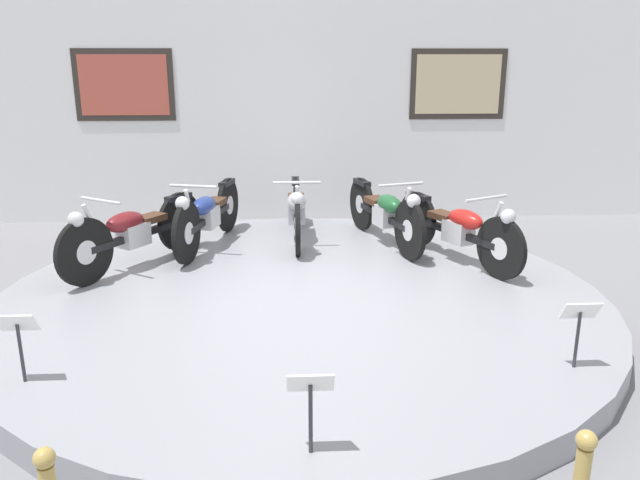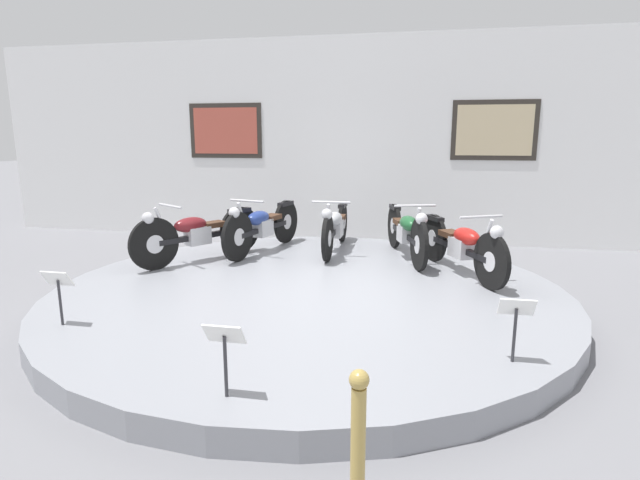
% 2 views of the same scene
% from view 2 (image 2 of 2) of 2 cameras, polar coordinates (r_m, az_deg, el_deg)
% --- Properties ---
extents(ground_plane, '(60.00, 60.00, 0.00)m').
position_cam_2_polar(ground_plane, '(5.78, -1.26, -7.32)').
color(ground_plane, slate).
extents(display_platform, '(5.72, 5.72, 0.22)m').
position_cam_2_polar(display_platform, '(5.75, -1.26, -6.30)').
color(display_platform, gray).
rests_on(display_platform, ground_plane).
extents(back_wall, '(14.00, 0.22, 3.62)m').
position_cam_2_polar(back_wall, '(9.19, 3.87, 11.25)').
color(back_wall, white).
rests_on(back_wall, ground_plane).
extents(motorcycle_maroon, '(1.14, 1.73, 0.81)m').
position_cam_2_polar(motorcycle_maroon, '(6.95, -13.84, 0.86)').
color(motorcycle_maroon, black).
rests_on(motorcycle_maroon, display_platform).
extents(motorcycle_blue, '(0.64, 1.98, 0.82)m').
position_cam_2_polar(motorcycle_blue, '(7.34, -6.62, 1.72)').
color(motorcycle_blue, black).
rests_on(motorcycle_blue, display_platform).
extents(motorcycle_silver, '(0.54, 1.99, 0.79)m').
position_cam_2_polar(motorcycle_silver, '(7.36, 1.76, 1.68)').
color(motorcycle_silver, black).
rests_on(motorcycle_silver, display_platform).
extents(motorcycle_green, '(0.69, 1.95, 0.81)m').
position_cam_2_polar(motorcycle_green, '(7.00, 9.85, 1.09)').
color(motorcycle_green, black).
rests_on(motorcycle_green, display_platform).
extents(motorcycle_red, '(0.92, 1.81, 0.80)m').
position_cam_2_polar(motorcycle_red, '(6.33, 15.89, -0.44)').
color(motorcycle_red, black).
rests_on(motorcycle_red, display_platform).
extents(info_placard_front_left, '(0.26, 0.11, 0.51)m').
position_cam_2_polar(info_placard_front_left, '(5.03, -27.72, -4.67)').
color(info_placard_front_left, '#333338').
rests_on(info_placard_front_left, display_platform).
extents(info_placard_front_centre, '(0.26, 0.11, 0.51)m').
position_cam_2_polar(info_placard_front_centre, '(3.33, -10.84, -11.59)').
color(info_placard_front_centre, '#333338').
rests_on(info_placard_front_centre, display_platform).
extents(info_placard_front_right, '(0.26, 0.11, 0.51)m').
position_cam_2_polar(info_placard_front_right, '(4.02, 21.49, -8.04)').
color(info_placard_front_right, '#333338').
rests_on(info_placard_front_right, display_platform).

